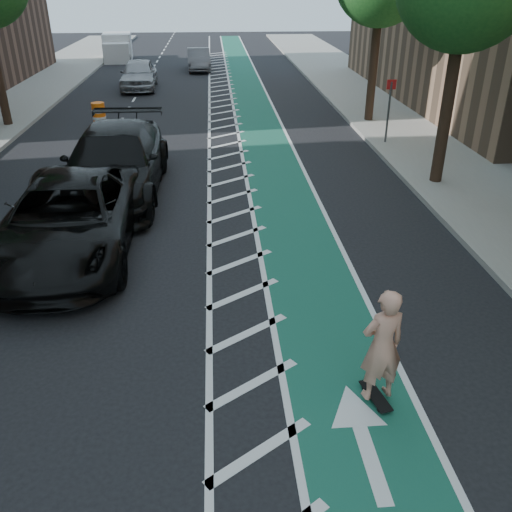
{
  "coord_description": "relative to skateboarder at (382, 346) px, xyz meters",
  "views": [
    {
      "loc": [
        1.04,
        -8.19,
        5.89
      ],
      "look_at": [
        1.74,
        0.99,
        1.1
      ],
      "focal_mm": 38.0,
      "sensor_mm": 36.0,
      "label": 1
    }
  ],
  "objects": [
    {
      "name": "ground",
      "position": [
        -3.38,
        1.9,
        -1.04
      ],
      "size": [
        120.0,
        120.0,
        0.0
      ],
      "primitive_type": "plane",
      "color": "black",
      "rests_on": "ground"
    },
    {
      "name": "bike_lane",
      "position": [
        -0.38,
        11.9,
        -1.04
      ],
      "size": [
        2.0,
        90.0,
        0.01
      ],
      "primitive_type": "cube",
      "color": "#185546",
      "rests_on": "ground"
    },
    {
      "name": "buffer_strip",
      "position": [
        -1.88,
        11.9,
        -1.04
      ],
      "size": [
        1.4,
        90.0,
        0.01
      ],
      "primitive_type": "cube",
      "color": "silver",
      "rests_on": "ground"
    },
    {
      "name": "sidewalk_right",
      "position": [
        6.12,
        11.9,
        -0.97
      ],
      "size": [
        5.0,
        90.0,
        0.15
      ],
      "primitive_type": "cube",
      "color": "gray",
      "rests_on": "ground"
    },
    {
      "name": "curb_right",
      "position": [
        3.67,
        11.9,
        -0.96
      ],
      "size": [
        0.12,
        90.0,
        0.16
      ],
      "primitive_type": "cube",
      "color": "gray",
      "rests_on": "ground"
    },
    {
      "name": "sign_post",
      "position": [
        4.22,
        13.9,
        0.31
      ],
      "size": [
        0.35,
        0.08,
        2.47
      ],
      "color": "#4C4C4C",
      "rests_on": "ground"
    },
    {
      "name": "skateboard",
      "position": [
        -0.0,
        0.0,
        -0.96
      ],
      "size": [
        0.37,
        0.77,
        0.1
      ],
      "rotation": [
        0.0,
        0.0,
        0.22
      ],
      "color": "black",
      "rests_on": "ground"
    },
    {
      "name": "skateboarder",
      "position": [
        0.0,
        0.0,
        0.0
      ],
      "size": [
        0.77,
        0.59,
        1.88
      ],
      "primitive_type": "imported",
      "rotation": [
        0.0,
        0.0,
        3.36
      ],
      "color": "tan",
      "rests_on": "skateboard"
    },
    {
      "name": "suv_near",
      "position": [
        -5.78,
        5.54,
        -0.16
      ],
      "size": [
        2.94,
        6.35,
        1.76
      ],
      "primitive_type": "imported",
      "rotation": [
        0.0,
        0.0,
        0.0
      ],
      "color": "black",
      "rests_on": "ground"
    },
    {
      "name": "suv_far",
      "position": [
        -5.32,
        9.4,
        -0.07
      ],
      "size": [
        2.82,
        6.76,
        1.95
      ],
      "primitive_type": "imported",
      "rotation": [
        0.0,
        0.0,
        -0.01
      ],
      "color": "black",
      "rests_on": "ground"
    },
    {
      "name": "car_silver",
      "position": [
        -6.61,
        26.63,
        -0.22
      ],
      "size": [
        2.08,
        4.86,
        1.64
      ],
      "primitive_type": "imported",
      "rotation": [
        0.0,
        0.0,
        0.03
      ],
      "color": "#A0A0A5",
      "rests_on": "ground"
    },
    {
      "name": "car_grey",
      "position": [
        -3.29,
        33.33,
        -0.33
      ],
      "size": [
        1.71,
        4.38,
        1.42
      ],
      "primitive_type": "imported",
      "rotation": [
        0.0,
        0.0,
        0.05
      ],
      "color": "slate",
      "rests_on": "ground"
    },
    {
      "name": "box_truck",
      "position": [
        -9.62,
        38.85,
        -0.16
      ],
      "size": [
        2.48,
        4.75,
        1.91
      ],
      "rotation": [
        0.0,
        0.0,
        0.1
      ],
      "color": "silver",
      "rests_on": "ground"
    },
    {
      "name": "barrel_a",
      "position": [
        -5.58,
        7.62,
        -0.64
      ],
      "size": [
        0.62,
        0.62,
        0.85
      ],
      "color": "#FF590D",
      "rests_on": "ground"
    },
    {
      "name": "barrel_b",
      "position": [
        -6.41,
        13.54,
        -0.58
      ],
      "size": [
        0.72,
        0.72,
        0.98
      ],
      "color": "#F4510C",
      "rests_on": "ground"
    },
    {
      "name": "barrel_c",
      "position": [
        -7.38,
        18.03,
        -0.58
      ],
      "size": [
        0.72,
        0.72,
        0.98
      ],
      "color": "#FD650D",
      "rests_on": "ground"
    }
  ]
}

